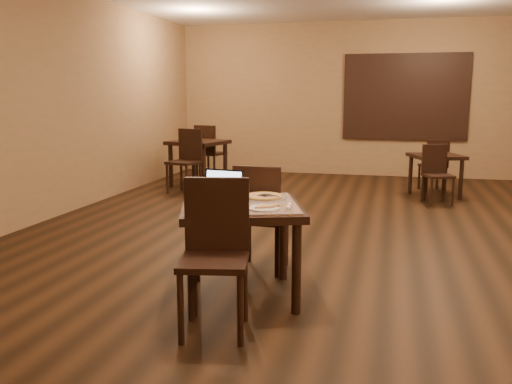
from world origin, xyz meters
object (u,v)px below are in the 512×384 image
(tiled_table, at_px, (242,216))
(other_table_b, at_px, (198,148))
(laptop, at_px, (221,192))
(other_table_a, at_px, (436,162))
(pizza_pan, at_px, (264,198))
(other_table_b_chair_far, at_px, (208,150))
(other_table_a_chair_far, at_px, (435,162))
(other_table_a_chair_near, at_px, (436,170))
(other_table_b_chair_near, at_px, (187,157))
(chair_main_near, at_px, (215,246))
(chair_main_far, at_px, (260,212))

(tiled_table, bearing_deg, other_table_b, 95.31)
(laptop, bearing_deg, other_table_a, 75.12)
(other_table_b, bearing_deg, pizza_pan, -49.61)
(other_table_b, height_order, other_table_b_chair_far, other_table_b_chair_far)
(other_table_a_chair_far, height_order, other_table_b_chair_far, other_table_b_chair_far)
(other_table_a_chair_far, bearing_deg, other_table_a_chair_near, 67.63)
(laptop, relative_size, other_table_a_chair_near, 0.43)
(pizza_pan, distance_m, other_table_b_chair_near, 4.67)
(chair_main_near, xyz_separation_m, chair_main_far, (0.01, 1.22, -0.03))
(other_table_b, xyz_separation_m, other_table_b_chair_far, (-0.02, 0.61, -0.08))
(chair_main_far, xyz_separation_m, other_table_b_chair_far, (-2.19, 4.92, 0.03))
(chair_main_near, bearing_deg, other_table_a, 60.50)
(other_table_a, xyz_separation_m, other_table_a_chair_near, (-0.03, -0.51, -0.07))
(other_table_a, bearing_deg, other_table_b_chair_far, 150.90)
(tiled_table, height_order, other_table_b_chair_far, other_table_b_chair_far)
(other_table_b_chair_near, bearing_deg, other_table_a_chair_near, 14.82)
(tiled_table, distance_m, other_table_a_chair_near, 4.70)
(chair_main_far, distance_m, other_table_a_chair_near, 4.14)
(other_table_a_chair_far, bearing_deg, chair_main_far, 49.45)
(chair_main_far, bearing_deg, other_table_b_chair_far, -64.01)
(other_table_a_chair_far, bearing_deg, other_table_b_chair_far, -21.83)
(pizza_pan, relative_size, other_table_b_chair_near, 0.36)
(laptop, xyz_separation_m, other_table_a_chair_far, (2.03, 5.27, -0.33))
(other_table_a, xyz_separation_m, other_table_a_chair_far, (0.03, 0.51, -0.07))
(other_table_b, xyz_separation_m, other_table_b_chair_near, (0.02, -0.61, -0.08))
(other_table_b_chair_far, bearing_deg, chair_main_near, 123.83)
(chair_main_near, distance_m, other_table_a_chair_near, 5.27)
(laptop, bearing_deg, other_table_b, 120.16)
(other_table_b_chair_near, bearing_deg, pizza_pan, -46.58)
(other_table_a, bearing_deg, pizza_pan, -129.51)
(chair_main_near, bearing_deg, other_table_b_chair_near, 102.27)
(tiled_table, bearing_deg, chair_main_near, -110.11)
(laptop, distance_m, other_table_a_chair_near, 4.69)
(other_table_b, bearing_deg, laptop, -53.43)
(chair_main_near, xyz_separation_m, pizza_pan, (0.14, 0.85, 0.18))
(chair_main_near, distance_m, other_table_a, 5.76)
(other_table_a, relative_size, other_table_b, 0.88)
(tiled_table, height_order, other_table_a_chair_far, other_table_a_chair_far)
(chair_main_near, distance_m, pizza_pan, 0.88)
(chair_main_far, bearing_deg, chair_main_near, 91.33)
(tiled_table, height_order, other_table_a, tiled_table)
(chair_main_far, bearing_deg, laptop, 70.84)
(other_table_a_chair_near, height_order, other_table_a_chair_far, same)
(other_table_a, height_order, other_table_a_chair_near, other_table_a_chair_near)
(laptop, height_order, other_table_b_chair_near, other_table_b_chair_near)
(other_table_b_chair_far, bearing_deg, other_table_a_chair_near, 177.70)
(chair_main_far, relative_size, other_table_b, 0.95)
(other_table_a_chair_near, bearing_deg, chair_main_far, -134.98)
(tiled_table, relative_size, other_table_a_chair_near, 1.34)
(other_table_b, bearing_deg, chair_main_near, -54.41)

